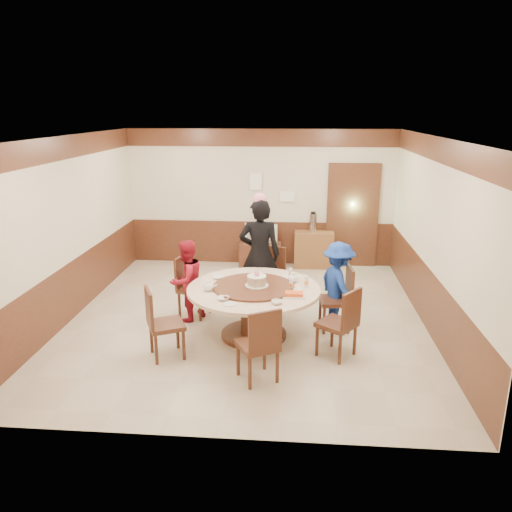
# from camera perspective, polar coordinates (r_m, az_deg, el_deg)

# --- Properties ---
(room) EXTENTS (6.00, 6.04, 2.84)m
(room) POSITION_cam_1_polar(r_m,az_deg,el_deg) (7.60, -1.03, 0.39)
(room) COLOR #C3B29C
(room) RESTS_ON ground
(banquet_table) EXTENTS (1.89, 1.89, 0.78)m
(banquet_table) POSITION_cam_1_polar(r_m,az_deg,el_deg) (7.16, -0.26, -5.26)
(banquet_table) COLOR #4A2517
(banquet_table) RESTS_ON ground
(chair_0) EXTENTS (0.50, 0.49, 0.97)m
(chair_0) POSITION_cam_1_polar(r_m,az_deg,el_deg) (7.58, 9.12, -6.08)
(chair_0) COLOR #4A2517
(chair_0) RESTS_ON ground
(chair_1) EXTENTS (0.57, 0.58, 0.97)m
(chair_1) POSITION_cam_1_polar(r_m,az_deg,el_deg) (8.41, 1.53, -3.54)
(chair_1) COLOR #4A2517
(chair_1) RESTS_ON ground
(chair_2) EXTENTS (0.55, 0.54, 0.97)m
(chair_2) POSITION_cam_1_polar(r_m,az_deg,el_deg) (8.02, -7.18, -4.70)
(chair_2) COLOR #4A2517
(chair_2) RESTS_ON ground
(chair_3) EXTENTS (0.59, 0.59, 0.97)m
(chair_3) POSITION_cam_1_polar(r_m,az_deg,el_deg) (6.79, -10.34, -8.91)
(chair_3) COLOR #4A2517
(chair_3) RESTS_ON ground
(chair_4) EXTENTS (0.60, 0.60, 0.97)m
(chair_4) POSITION_cam_1_polar(r_m,az_deg,el_deg) (6.15, 0.26, -11.48)
(chair_4) COLOR #4A2517
(chair_4) RESTS_ON ground
(chair_5) EXTENTS (0.62, 0.62, 0.97)m
(chair_5) POSITION_cam_1_polar(r_m,az_deg,el_deg) (6.79, 9.32, -8.87)
(chair_5) COLOR #4A2517
(chair_5) RESTS_ON ground
(person_standing) EXTENTS (0.69, 0.47, 1.83)m
(person_standing) POSITION_cam_1_polar(r_m,az_deg,el_deg) (8.08, 0.41, 0.18)
(person_standing) COLOR black
(person_standing) RESTS_ON ground
(person_red) EXTENTS (0.75, 0.79, 1.28)m
(person_red) POSITION_cam_1_polar(r_m,az_deg,el_deg) (7.76, -7.94, -2.82)
(person_red) COLOR #A51628
(person_red) RESTS_ON ground
(person_blue) EXTENTS (0.79, 0.97, 1.31)m
(person_blue) POSITION_cam_1_polar(r_m,az_deg,el_deg) (7.57, 9.37, -3.27)
(person_blue) COLOR #173797
(person_blue) RESTS_ON ground
(birthday_cake) EXTENTS (0.33, 0.33, 0.22)m
(birthday_cake) POSITION_cam_1_polar(r_m,az_deg,el_deg) (7.05, 0.08, -2.82)
(birthday_cake) COLOR white
(birthday_cake) RESTS_ON banquet_table
(teapot_left) EXTENTS (0.17, 0.15, 0.13)m
(teapot_left) POSITION_cam_1_polar(r_m,az_deg,el_deg) (6.98, -5.47, -3.49)
(teapot_left) COLOR white
(teapot_left) RESTS_ON banquet_table
(teapot_right) EXTENTS (0.17, 0.15, 0.13)m
(teapot_right) POSITION_cam_1_polar(r_m,az_deg,el_deg) (7.30, 4.28, -2.56)
(teapot_right) COLOR white
(teapot_right) RESTS_ON banquet_table
(bowl_0) EXTENTS (0.15, 0.15, 0.04)m
(bowl_0) POSITION_cam_1_polar(r_m,az_deg,el_deg) (7.46, -4.39, -2.47)
(bowl_0) COLOR white
(bowl_0) RESTS_ON banquet_table
(bowl_1) EXTENTS (0.15, 0.15, 0.05)m
(bowl_1) POSITION_cam_1_polar(r_m,az_deg,el_deg) (6.51, 2.40, -5.29)
(bowl_1) COLOR white
(bowl_1) RESTS_ON banquet_table
(bowl_2) EXTENTS (0.16, 0.16, 0.04)m
(bowl_2) POSITION_cam_1_polar(r_m,az_deg,el_deg) (6.65, -3.76, -4.87)
(bowl_2) COLOR white
(bowl_2) RESTS_ON banquet_table
(bowl_3) EXTENTS (0.14, 0.14, 0.04)m
(bowl_3) POSITION_cam_1_polar(r_m,az_deg,el_deg) (6.93, 4.84, -3.97)
(bowl_3) COLOR white
(bowl_3) RESTS_ON banquet_table
(saucer_near) EXTENTS (0.18, 0.18, 0.01)m
(saucer_near) POSITION_cam_1_polar(r_m,az_deg,el_deg) (6.50, -2.96, -5.49)
(saucer_near) COLOR white
(saucer_near) RESTS_ON banquet_table
(saucer_far) EXTENTS (0.18, 0.18, 0.01)m
(saucer_far) POSITION_cam_1_polar(r_m,az_deg,el_deg) (7.53, 3.48, -2.37)
(saucer_far) COLOR white
(saucer_far) RESTS_ON banquet_table
(shrimp_platter) EXTENTS (0.30, 0.20, 0.06)m
(shrimp_platter) POSITION_cam_1_polar(r_m,az_deg,el_deg) (6.76, 4.37, -4.43)
(shrimp_platter) COLOR white
(shrimp_platter) RESTS_ON banquet_table
(bottle_0) EXTENTS (0.06, 0.06, 0.16)m
(bottle_0) POSITION_cam_1_polar(r_m,az_deg,el_deg) (7.00, 4.03, -3.23)
(bottle_0) COLOR silver
(bottle_0) RESTS_ON banquet_table
(bottle_1) EXTENTS (0.06, 0.06, 0.16)m
(bottle_1) POSITION_cam_1_polar(r_m,az_deg,el_deg) (7.11, 5.77, -2.96)
(bottle_1) COLOR silver
(bottle_1) RESTS_ON banquet_table
(bottle_2) EXTENTS (0.06, 0.06, 0.16)m
(bottle_2) POSITION_cam_1_polar(r_m,az_deg,el_deg) (7.40, 3.98, -2.11)
(bottle_2) COLOR silver
(bottle_2) RESTS_ON banquet_table
(tv_stand) EXTENTS (0.85, 0.45, 0.50)m
(tv_stand) POSITION_cam_1_polar(r_m,az_deg,el_deg) (10.45, 0.49, 0.18)
(tv_stand) COLOR #4A2517
(tv_stand) RESTS_ON ground
(television) EXTENTS (0.69, 0.21, 0.40)m
(television) POSITION_cam_1_polar(r_m,az_deg,el_deg) (10.33, 0.50, 2.56)
(television) COLOR gray
(television) RESTS_ON tv_stand
(side_cabinet) EXTENTS (0.80, 0.40, 0.75)m
(side_cabinet) POSITION_cam_1_polar(r_m,az_deg,el_deg) (10.42, 6.61, 0.74)
(side_cabinet) COLOR brown
(side_cabinet) RESTS_ON ground
(thermos) EXTENTS (0.15, 0.15, 0.38)m
(thermos) POSITION_cam_1_polar(r_m,az_deg,el_deg) (10.28, 6.53, 3.78)
(thermos) COLOR silver
(thermos) RESTS_ON side_cabinet
(notice_left) EXTENTS (0.25, 0.00, 0.35)m
(notice_left) POSITION_cam_1_polar(r_m,az_deg,el_deg) (10.34, -0.04, 8.52)
(notice_left) COLOR white
(notice_left) RESTS_ON room
(notice_right) EXTENTS (0.30, 0.00, 0.22)m
(notice_right) POSITION_cam_1_polar(r_m,az_deg,el_deg) (10.35, 3.57, 6.82)
(notice_right) COLOR white
(notice_right) RESTS_ON room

